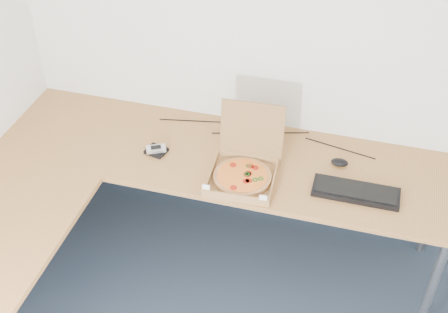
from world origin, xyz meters
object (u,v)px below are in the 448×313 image
(keyboard, at_px, (356,192))
(wallet, at_px, (156,151))
(drinking_glass, at_px, (261,137))
(desk, at_px, (137,199))
(pizza_box, at_px, (243,172))

(keyboard, distance_m, wallet, 1.09)
(drinking_glass, bearing_deg, wallet, -159.27)
(keyboard, bearing_deg, desk, -164.25)
(pizza_box, relative_size, keyboard, 0.90)
(desk, height_order, keyboard, keyboard)
(drinking_glass, distance_m, keyboard, 0.61)
(desk, height_order, pizza_box, pizza_box)
(desk, distance_m, pizza_box, 0.56)
(pizza_box, bearing_deg, desk, -154.30)
(pizza_box, bearing_deg, drinking_glass, 81.52)
(desk, xyz_separation_m, drinking_glass, (0.52, 0.55, 0.10))
(keyboard, height_order, wallet, keyboard)
(keyboard, xyz_separation_m, wallet, (-1.09, 0.05, -0.00))
(desk, height_order, wallet, wallet)
(pizza_box, xyz_separation_m, keyboard, (0.58, 0.03, -0.03))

